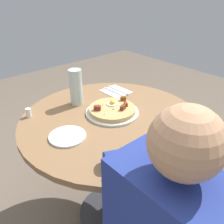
% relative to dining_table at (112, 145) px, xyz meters
% --- Properties ---
extents(ground_plane, '(6.00, 6.00, 0.00)m').
position_rel_dining_table_xyz_m(ground_plane, '(0.00, 0.00, -0.57)').
color(ground_plane, '#6B5B4C').
extents(dining_table, '(0.95, 0.95, 0.75)m').
position_rel_dining_table_xyz_m(dining_table, '(0.00, 0.00, 0.00)').
color(dining_table, olive).
rests_on(dining_table, ground_plane).
extents(pizza_plate, '(0.28, 0.28, 0.01)m').
position_rel_dining_table_xyz_m(pizza_plate, '(-0.03, 0.03, 0.18)').
color(pizza_plate, silver).
rests_on(pizza_plate, dining_table).
extents(breakfast_pizza, '(0.25, 0.25, 0.05)m').
position_rel_dining_table_xyz_m(breakfast_pizza, '(-0.03, 0.03, 0.20)').
color(breakfast_pizza, tan).
rests_on(breakfast_pizza, pizza_plate).
extents(bread_plate, '(0.17, 0.17, 0.01)m').
position_rel_dining_table_xyz_m(bread_plate, '(-0.00, -0.27, 0.18)').
color(bread_plate, white).
rests_on(bread_plate, dining_table).
extents(napkin, '(0.17, 0.15, 0.00)m').
position_rel_dining_table_xyz_m(napkin, '(-0.23, 0.23, 0.18)').
color(napkin, white).
rests_on(napkin, dining_table).
extents(fork, '(0.18, 0.02, 0.00)m').
position_rel_dining_table_xyz_m(fork, '(-0.23, 0.22, 0.19)').
color(fork, silver).
rests_on(fork, napkin).
extents(knife, '(0.18, 0.02, 0.00)m').
position_rel_dining_table_xyz_m(knife, '(-0.23, 0.25, 0.19)').
color(knife, silver).
rests_on(knife, napkin).
extents(water_glass, '(0.07, 0.07, 0.13)m').
position_rel_dining_table_xyz_m(water_glass, '(0.38, -0.13, 0.25)').
color(water_glass, silver).
rests_on(water_glass, dining_table).
extents(water_bottle, '(0.07, 0.07, 0.20)m').
position_rel_dining_table_xyz_m(water_bottle, '(-0.25, -0.05, 0.28)').
color(water_bottle, silver).
rests_on(water_bottle, dining_table).
extents(salt_shaker, '(0.03, 0.03, 0.05)m').
position_rel_dining_table_xyz_m(salt_shaker, '(-0.29, -0.32, 0.20)').
color(salt_shaker, white).
rests_on(salt_shaker, dining_table).
extents(pepper_shaker, '(0.03, 0.03, 0.06)m').
position_rel_dining_table_xyz_m(pepper_shaker, '(0.25, 0.25, 0.21)').
color(pepper_shaker, '#3F3833').
rests_on(pepper_shaker, dining_table).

